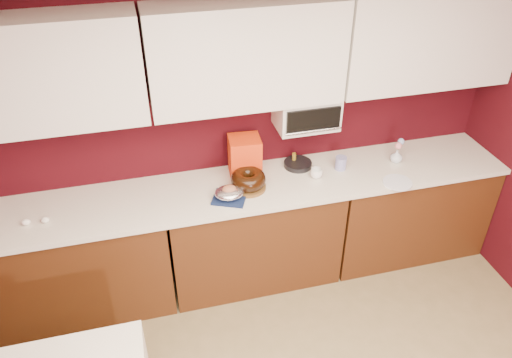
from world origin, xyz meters
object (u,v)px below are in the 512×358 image
object	(u,v)px
toaster_oven	(306,111)
flower_vase	(397,155)
bundt_cake	(248,179)
coffee_mug	(316,173)
blue_jar	(341,163)
pandoro_box	(245,157)
foil_ham_nest	(229,193)

from	to	relation	value
toaster_oven	flower_vase	size ratio (longest dim) A/B	3.83
bundt_cake	coffee_mug	size ratio (longest dim) A/B	2.86
coffee_mug	blue_jar	world-z (taller)	blue_jar
pandoro_box	flower_vase	xyz separation A→B (m)	(1.21, -0.12, -0.10)
bundt_cake	coffee_mug	world-z (taller)	bundt_cake
coffee_mug	flower_vase	size ratio (longest dim) A/B	0.76
pandoro_box	blue_jar	world-z (taller)	pandoro_box
foil_ham_nest	flower_vase	bearing A→B (deg)	6.39
pandoro_box	coffee_mug	size ratio (longest dim) A/B	3.53
toaster_oven	pandoro_box	size ratio (longest dim) A/B	1.42
blue_jar	flower_vase	xyz separation A→B (m)	(0.47, -0.02, 0.01)
coffee_mug	foil_ham_nest	bearing A→B (deg)	-171.64
toaster_oven	blue_jar	xyz separation A→B (m)	(0.27, -0.12, -0.42)
toaster_oven	flower_vase	world-z (taller)	toaster_oven
toaster_oven	bundt_cake	distance (m)	0.66
toaster_oven	pandoro_box	world-z (taller)	toaster_oven
coffee_mug	flower_vase	world-z (taller)	flower_vase
toaster_oven	blue_jar	size ratio (longest dim) A/B	4.33
toaster_oven	blue_jar	world-z (taller)	toaster_oven
foil_ham_nest	flower_vase	size ratio (longest dim) A/B	1.79
bundt_cake	blue_jar	world-z (taller)	bundt_cake
toaster_oven	blue_jar	bearing A→B (deg)	-24.34
pandoro_box	flower_vase	size ratio (longest dim) A/B	2.69
pandoro_box	coffee_mug	distance (m)	0.56
foil_ham_nest	bundt_cake	bearing A→B (deg)	30.22
bundt_cake	foil_ham_nest	world-z (taller)	bundt_cake
pandoro_box	coffee_mug	world-z (taller)	pandoro_box
blue_jar	coffee_mug	bearing A→B (deg)	-162.95
toaster_oven	pandoro_box	distance (m)	0.57
toaster_oven	pandoro_box	bearing A→B (deg)	-178.53
blue_jar	bundt_cake	bearing A→B (deg)	-174.27
bundt_cake	pandoro_box	world-z (taller)	pandoro_box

